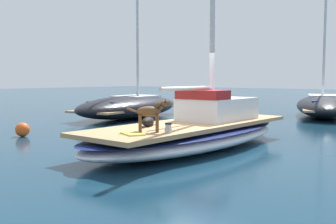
% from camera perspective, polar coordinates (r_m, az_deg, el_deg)
% --- Properties ---
extents(ground_plane, '(120.00, 120.00, 0.00)m').
position_cam_1_polar(ground_plane, '(10.41, 3.45, -5.18)').
color(ground_plane, '#143347').
extents(sailboat_main, '(2.66, 7.29, 0.66)m').
position_cam_1_polar(sailboat_main, '(10.36, 3.46, -3.36)').
color(sailboat_main, white).
rests_on(sailboat_main, ground).
extents(mast_main, '(0.14, 2.27, 6.81)m').
position_cam_1_polar(mast_main, '(11.03, 5.94, 14.73)').
color(mast_main, silver).
rests_on(mast_main, sailboat_main).
extents(cabin_house, '(1.45, 2.25, 0.84)m').
position_cam_1_polar(cabin_house, '(11.20, 6.88, 0.68)').
color(cabin_house, silver).
rests_on(cabin_house, sailboat_main).
extents(dog_brown, '(0.76, 0.69, 0.70)m').
position_cam_1_polar(dog_brown, '(8.51, -2.48, -0.07)').
color(dog_brown, brown).
rests_on(dog_brown, sailboat_main).
extents(dog_black, '(0.52, 0.89, 0.22)m').
position_cam_1_polar(dog_black, '(9.64, -2.84, -1.38)').
color(dog_black, black).
rests_on(dog_black, sailboat_main).
extents(deck_winch, '(0.16, 0.16, 0.21)m').
position_cam_1_polar(deck_winch, '(8.44, 0.05, -2.32)').
color(deck_winch, '#B7B7BC').
rests_on(deck_winch, sailboat_main).
extents(coiled_rope, '(0.32, 0.32, 0.04)m').
position_cam_1_polar(coiled_rope, '(9.91, -2.57, -1.71)').
color(coiled_rope, beige).
rests_on(coiled_rope, sailboat_main).
extents(deck_towel, '(0.66, 0.56, 0.03)m').
position_cam_1_polar(deck_towel, '(8.24, -5.05, -3.10)').
color(deck_towel, '#D8D14C').
rests_on(deck_towel, sailboat_main).
extents(moored_boat_port_side, '(3.73, 6.98, 7.07)m').
position_cam_1_polar(moored_boat_port_side, '(18.30, -5.52, 0.85)').
color(moored_boat_port_side, black).
rests_on(moored_boat_port_side, ground).
extents(moored_boat_far_astern, '(4.74, 7.33, 6.01)m').
position_cam_1_polar(moored_boat_far_astern, '(20.42, 21.33, 0.90)').
color(moored_boat_far_astern, black).
rests_on(moored_boat_far_astern, ground).
extents(mooring_buoy, '(0.44, 0.44, 0.44)m').
position_cam_1_polar(mooring_buoy, '(13.20, -20.08, -2.38)').
color(mooring_buoy, '#E55119').
rests_on(mooring_buoy, ground).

